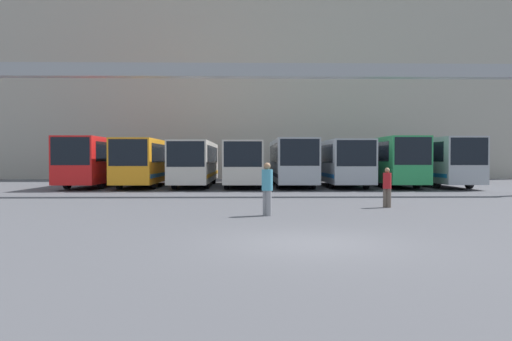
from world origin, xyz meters
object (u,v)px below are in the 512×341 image
bus_slot_4 (291,160)px  pedestrian_near_left (387,186)px  bus_slot_1 (146,160)px  bus_slot_0 (99,159)px  bus_slot_2 (196,161)px  bus_slot_5 (340,160)px  bus_slot_6 (387,159)px  bus_slot_3 (243,161)px  pedestrian_far_center (267,188)px  bus_slot_7 (435,159)px

bus_slot_4 → pedestrian_near_left: (2.41, -15.05, -1.00)m
bus_slot_1 → bus_slot_0: bearing=170.1°
bus_slot_2 → bus_slot_4: (6.70, -0.55, 0.08)m
bus_slot_1 → pedestrian_near_left: size_ratio=6.49×
bus_slot_5 → bus_slot_0: bearing=178.2°
bus_slot_6 → bus_slot_4: bearing=-179.6°
bus_slot_3 → bus_slot_5: bearing=-1.5°
bus_slot_5 → pedestrian_near_left: size_ratio=6.59×
bus_slot_1 → bus_slot_4: (10.05, 0.28, 0.01)m
bus_slot_0 → bus_slot_3: (10.05, -0.34, -0.13)m
bus_slot_0 → bus_slot_5: bus_slot_0 is taller
bus_slot_4 → bus_slot_5: bearing=-3.5°
bus_slot_2 → bus_slot_5: (10.05, -0.76, 0.04)m
bus_slot_3 → pedestrian_near_left: bearing=-69.0°
bus_slot_4 → pedestrian_far_center: bus_slot_4 is taller
pedestrian_near_left → pedestrian_far_center: bearing=58.1°
bus_slot_0 → bus_slot_1: bus_slot_0 is taller
bus_slot_3 → bus_slot_2: bearing=170.2°
bus_slot_6 → pedestrian_near_left: bearing=-105.9°
bus_slot_2 → pedestrian_near_left: size_ratio=7.55×
bus_slot_0 → bus_slot_6: (20.10, -0.26, 0.01)m
bus_slot_0 → bus_slot_6: bearing=-0.7°
bus_slot_2 → bus_slot_6: bus_slot_6 is taller
bus_slot_2 → bus_slot_3: size_ratio=1.11×
pedestrian_far_center → pedestrian_near_left: pedestrian_far_center is taller
bus_slot_7 → bus_slot_0: bearing=179.0°
bus_slot_2 → bus_slot_6: bearing=-2.1°
bus_slot_0 → bus_slot_3: bearing=-1.9°
bus_slot_1 → bus_slot_3: bus_slot_1 is taller
bus_slot_3 → pedestrian_near_left: bus_slot_3 is taller
bus_slot_5 → pedestrian_near_left: 14.91m
bus_slot_2 → bus_slot_6: size_ratio=1.09×
bus_slot_7 → pedestrian_near_left: bus_slot_7 is taller
bus_slot_0 → bus_slot_4: 13.40m
bus_slot_2 → pedestrian_far_center: bearing=-76.9°
bus_slot_2 → bus_slot_4: size_ratio=1.10×
pedestrian_near_left → bus_slot_2: bearing=-30.5°
bus_slot_1 → bus_slot_6: (16.75, 0.33, 0.07)m
bus_slot_1 → bus_slot_3: (6.70, 0.25, -0.07)m
bus_slot_0 → bus_slot_2: bearing=2.1°
bus_slot_6 → bus_slot_7: bearing=-2.3°
bus_slot_4 → bus_slot_1: bearing=-178.4°
bus_slot_4 → bus_slot_5: (3.35, -0.21, -0.04)m
pedestrian_far_center → pedestrian_near_left: size_ratio=1.14×
bus_slot_6 → bus_slot_1: bearing=-178.9°
bus_slot_0 → pedestrian_near_left: 22.07m
bus_slot_5 → bus_slot_1: bearing=-179.7°
bus_slot_0 → pedestrian_far_center: size_ratio=6.33×
bus_slot_4 → bus_slot_5: bus_slot_4 is taller
bus_slot_2 → pedestrian_near_left: 18.09m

